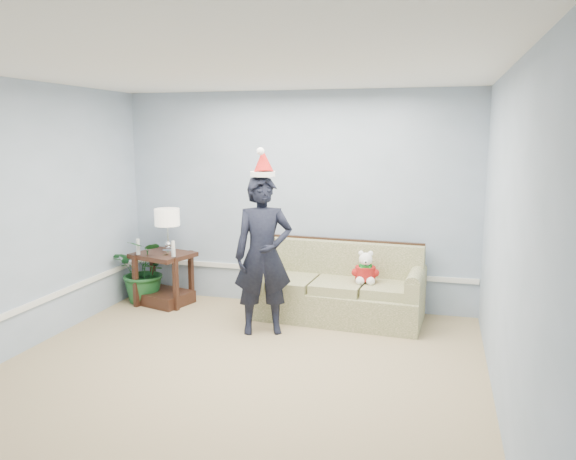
% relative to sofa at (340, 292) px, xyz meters
% --- Properties ---
extents(room_shell, '(4.54, 5.04, 2.74)m').
position_rel_sofa_xyz_m(room_shell, '(-0.65, -2.09, 1.03)').
color(room_shell, tan).
rests_on(room_shell, ground).
extents(wainscot_trim, '(4.49, 4.99, 0.06)m').
position_rel_sofa_xyz_m(wainscot_trim, '(-1.82, -0.92, 0.13)').
color(wainscot_trim, white).
rests_on(wainscot_trim, room_shell).
extents(sofa, '(1.97, 0.95, 0.90)m').
position_rel_sofa_xyz_m(sofa, '(0.00, 0.00, 0.00)').
color(sofa, '#55622E').
rests_on(sofa, room_shell).
extents(side_table, '(0.83, 0.75, 0.67)m').
position_rel_sofa_xyz_m(side_table, '(-2.29, -0.04, -0.06)').
color(side_table, '#3E2016').
rests_on(side_table, room_shell).
extents(table_lamp, '(0.32, 0.32, 0.56)m').
position_rel_sofa_xyz_m(table_lamp, '(-2.25, 0.03, 0.78)').
color(table_lamp, silver).
rests_on(table_lamp, side_table).
extents(candle_pair, '(0.54, 0.05, 0.20)m').
position_rel_sofa_xyz_m(candle_pair, '(-2.30, -0.21, 0.44)').
color(candle_pair, silver).
rests_on(candle_pair, side_table).
extents(houseplant, '(0.79, 0.69, 0.85)m').
position_rel_sofa_xyz_m(houseplant, '(-2.55, -0.04, 0.11)').
color(houseplant, '#1B5225').
rests_on(houseplant, room_shell).
extents(man, '(0.74, 0.62, 1.74)m').
position_rel_sofa_xyz_m(man, '(-0.73, -0.71, 0.55)').
color(man, black).
rests_on(man, room_shell).
extents(santa_hat, '(0.35, 0.38, 0.32)m').
position_rel_sofa_xyz_m(santa_hat, '(-0.73, -0.70, 1.54)').
color(santa_hat, white).
rests_on(santa_hat, man).
extents(teddy_bear, '(0.27, 0.28, 0.38)m').
position_rel_sofa_xyz_m(teddy_bear, '(0.30, -0.08, 0.29)').
color(teddy_bear, white).
rests_on(teddy_bear, sofa).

